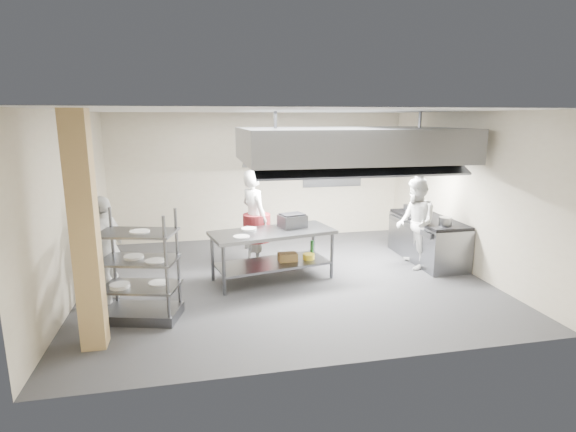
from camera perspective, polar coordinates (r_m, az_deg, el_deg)
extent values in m
plane|color=#303032|center=(8.30, -0.31, -7.97)|extent=(7.00, 7.00, 0.00)
plane|color=silver|center=(7.78, -0.34, 13.22)|extent=(7.00, 7.00, 0.00)
plane|color=#BBAE94|center=(10.83, -3.53, 5.02)|extent=(7.00, 0.00, 7.00)
plane|color=#BBAE94|center=(7.99, -25.76, 1.14)|extent=(0.00, 6.00, 6.00)
plane|color=#BBAE94|center=(9.25, 21.45, 2.91)|extent=(0.00, 6.00, 6.00)
cube|color=tan|center=(6.04, -24.37, -2.05)|extent=(0.30, 0.30, 3.00)
cube|color=slate|center=(8.53, 7.81, 9.01)|extent=(4.00, 2.50, 0.60)
cube|color=white|center=(8.30, 1.84, 6.80)|extent=(1.60, 0.12, 0.04)
cube|color=white|center=(8.90, 13.25, 6.86)|extent=(1.60, 0.12, 0.04)
cube|color=slate|center=(11.08, 5.88, 5.15)|extent=(1.50, 0.28, 0.04)
cube|color=slate|center=(8.02, -1.99, -2.10)|extent=(2.33, 1.34, 0.06)
cube|color=slate|center=(8.19, -1.96, -6.04)|extent=(2.14, 1.21, 0.04)
cube|color=slate|center=(9.68, 17.25, -2.95)|extent=(0.80, 2.00, 0.84)
cube|color=black|center=(9.57, 17.42, -0.35)|extent=(0.78, 1.96, 0.06)
imported|color=silver|center=(8.77, -4.31, -0.32)|extent=(0.71, 0.83, 1.92)
imported|color=white|center=(9.03, 15.89, -0.91)|extent=(0.84, 0.98, 1.77)
imported|color=white|center=(7.66, -22.09, -3.93)|extent=(0.65, 1.08, 1.71)
cube|color=slate|center=(8.27, 0.55, -0.64)|extent=(0.54, 0.47, 0.23)
cube|color=olive|center=(8.23, -0.04, -5.24)|extent=(0.34, 0.24, 0.15)
cylinder|color=slate|center=(9.38, 16.83, 0.20)|extent=(0.26, 0.26, 0.18)
cylinder|color=white|center=(6.91, -18.22, -8.31)|extent=(0.28, 0.28, 0.05)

